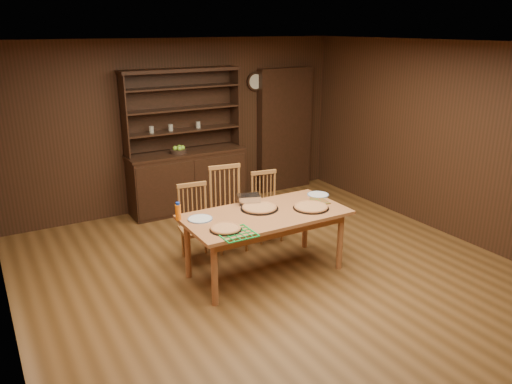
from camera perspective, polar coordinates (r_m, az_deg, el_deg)
floor at (r=5.79m, az=3.04°, el=-10.14°), size 6.00×6.00×0.00m
room_shell at (r=5.22m, az=3.34°, el=5.25°), size 6.00×6.00×6.00m
china_hutch at (r=7.84m, az=-7.92°, el=2.21°), size 1.84×0.52×2.17m
doorway at (r=8.72m, az=3.26°, el=7.09°), size 1.00×0.18×2.10m
wall_clock at (r=8.35m, az=-0.09°, el=12.52°), size 0.30×0.05×0.30m
dining_table at (r=5.69m, az=1.08°, el=-3.20°), size 1.86×0.93×0.75m
chair_left at (r=6.18m, az=-6.98°, el=-3.17°), size 0.43×0.42×0.96m
chair_center at (r=6.44m, az=-3.28°, el=-1.47°), size 0.51×0.49×1.08m
chair_right at (r=6.72m, az=1.14°, el=-1.34°), size 0.43×0.42×0.93m
pizza_left at (r=5.20m, az=-3.49°, el=-4.19°), size 0.34×0.34×0.04m
pizza_right at (r=5.83m, az=6.30°, el=-1.72°), size 0.42×0.42×0.04m
pizza_center at (r=5.78m, az=0.39°, el=-1.80°), size 0.44×0.44×0.04m
cooling_rack at (r=5.11m, az=-2.25°, el=-4.73°), size 0.43×0.43×0.02m
plate_left at (r=5.51m, az=-6.40°, el=-3.06°), size 0.27×0.27×0.02m
plate_right at (r=6.29m, az=7.10°, el=-0.30°), size 0.27×0.27×0.02m
foil_dish at (r=5.95m, az=-0.85°, el=-0.83°), size 0.31×0.26×0.10m
juice_bottle at (r=5.50m, az=-8.89°, el=-2.23°), size 0.06×0.06×0.20m
pot_holder_a at (r=6.04m, az=7.37°, el=-1.14°), size 0.21×0.21×0.01m
pot_holder_b at (r=6.14m, az=7.01°, el=-0.80°), size 0.24×0.24×0.01m
fruit_bowl at (r=7.63m, az=-8.83°, el=4.75°), size 0.26×0.26×0.12m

